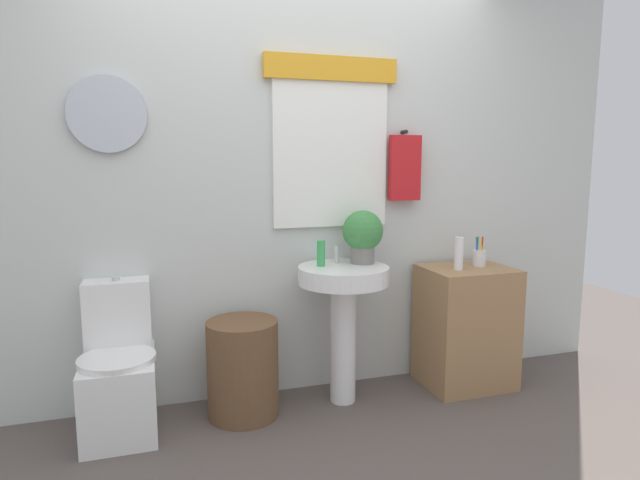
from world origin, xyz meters
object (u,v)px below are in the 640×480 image
Objects in this scene: soap_bottle at (321,253)px; lotion_bottle at (459,254)px; potted_plant at (363,234)px; pedestal_sink at (343,300)px; toilet at (119,374)px; toothbrush_cup at (479,258)px; laundry_hamper at (243,368)px; wooden_cabinet at (465,326)px.

lotion_bottle is at bearing -6.07° from soap_bottle.
pedestal_sink is at bearing -156.80° from potted_plant.
soap_bottle is 0.28m from potted_plant.
lotion_bottle is (0.59, -0.10, -0.13)m from potted_plant.
toilet is at bearing -179.29° from soap_bottle.
toothbrush_cup is at bearing 18.00° from lotion_bottle.
toothbrush_cup is at bearing -1.65° from soap_bottle.
pedestal_sink is at bearing 0.00° from laundry_hamper.
laundry_hamper is at bearing -175.30° from potted_plant.
lotion_bottle is (0.85, -0.09, -0.03)m from soap_bottle.
laundry_hamper is 1.73× the size of potted_plant.
lotion_bottle is 0.20m from toothbrush_cup.
toothbrush_cup is at bearing 1.27° from pedestal_sink.
toilet is 2.05m from wooden_cabinet.
laundry_hamper is at bearing 180.00° from pedestal_sink.
potted_plant is 0.61m from lotion_bottle.
laundry_hamper is 2.92× the size of toothbrush_cup.
wooden_cabinet is 0.91m from potted_plant.
soap_bottle is at bearing 178.35° from toothbrush_cup.
potted_plant is 1.57× the size of lotion_bottle.
potted_plant is at bearing 4.70° from laundry_hamper.
laundry_hamper is 0.77m from soap_bottle.
laundry_hamper is 1.60m from toothbrush_cup.
soap_bottle reaches higher than lotion_bottle.
wooden_cabinet is at bearing -1.01° from toilet.
toothbrush_cup is (0.91, 0.02, 0.20)m from pedestal_sink.
toothbrush_cup is (0.19, 0.06, -0.05)m from lotion_bottle.
soap_bottle reaches higher than toothbrush_cup.
wooden_cabinet is at bearing -5.05° from potted_plant.
soap_bottle is 0.47× the size of potted_plant.
pedestal_sink is 0.40m from potted_plant.
pedestal_sink reaches higher than toilet.
soap_bottle is (-0.12, 0.05, 0.27)m from pedestal_sink.
toilet is at bearing 178.32° from pedestal_sink.
potted_plant reaches higher than wooden_cabinet.
soap_bottle reaches higher than toilet.
lotion_bottle reaches higher than toothbrush_cup.
soap_bottle is at bearing 6.07° from laundry_hamper.
toilet reaches higher than laundry_hamper.
toothbrush_cup is (1.03, -0.03, -0.08)m from soap_bottle.
toilet is 1.53m from potted_plant.
toothbrush_cup is (1.50, 0.02, 0.54)m from laundry_hamper.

